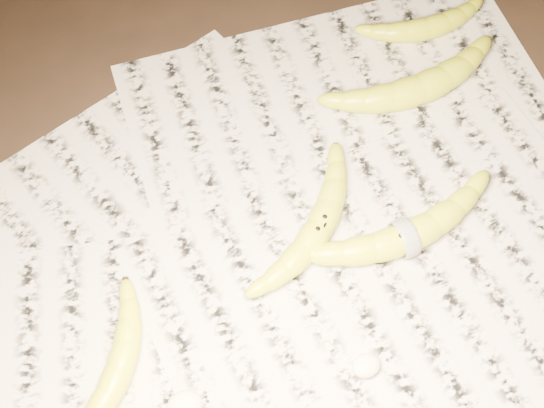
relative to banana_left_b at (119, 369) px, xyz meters
name	(u,v)px	position (x,y,z in m)	size (l,w,h in m)	color
ground	(283,245)	(0.22, 0.08, -0.02)	(3.00, 3.00, 0.00)	black
newspaper_patch	(266,277)	(0.19, 0.04, -0.02)	(0.90, 0.70, 0.01)	#BBB5A0
banana_left_b	(119,369)	(0.00, 0.00, 0.00)	(0.17, 0.05, 0.03)	#C3D81B
banana_center	(319,227)	(0.27, 0.07, 0.00)	(0.19, 0.06, 0.04)	#C3D81B
banana_taped	(405,237)	(0.35, 0.02, 0.00)	(0.23, 0.06, 0.04)	#C3D81B
banana_upper_a	(419,87)	(0.47, 0.20, 0.00)	(0.21, 0.07, 0.04)	#C3D81B
banana_upper_b	(427,27)	(0.53, 0.29, 0.00)	(0.16, 0.05, 0.03)	#C3D81B
measuring_tape	(405,237)	(0.35, 0.02, 0.00)	(0.05, 0.05, 0.00)	white
flesh_chunk_a	(184,405)	(0.05, -0.06, 0.00)	(0.04, 0.03, 0.02)	#F3E6BC
flesh_chunk_c	(367,365)	(0.25, -0.10, -0.01)	(0.03, 0.03, 0.02)	#F3E6BC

